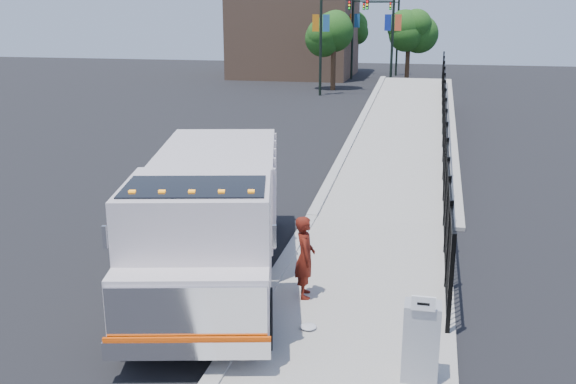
# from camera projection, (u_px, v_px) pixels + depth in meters

# --- Properties ---
(ground) EXTENTS (120.00, 120.00, 0.00)m
(ground) POSITION_uv_depth(u_px,v_px,m) (278.00, 277.00, 13.95)
(ground) COLOR black
(ground) RESTS_ON ground
(sidewalk) EXTENTS (3.55, 12.00, 0.12)m
(sidewalk) POSITION_uv_depth(u_px,v_px,m) (355.00, 326.00, 11.65)
(sidewalk) COLOR #9E998E
(sidewalk) RESTS_ON ground
(curb) EXTENTS (0.30, 12.00, 0.16)m
(curb) POSITION_uv_depth(u_px,v_px,m) (253.00, 314.00, 12.05)
(curb) COLOR #ADAAA3
(curb) RESTS_ON ground
(ramp) EXTENTS (3.95, 24.06, 3.19)m
(ramp) POSITION_uv_depth(u_px,v_px,m) (408.00, 141.00, 28.52)
(ramp) COLOR #9E998E
(ramp) RESTS_ON ground
(iron_fence) EXTENTS (0.10, 28.00, 1.80)m
(iron_fence) POSITION_uv_depth(u_px,v_px,m) (443.00, 139.00, 24.22)
(iron_fence) COLOR black
(iron_fence) RESTS_ON ground
(truck) EXTENTS (4.39, 8.50, 2.78)m
(truck) POSITION_uv_depth(u_px,v_px,m) (211.00, 212.00, 13.28)
(truck) COLOR black
(truck) RESTS_ON ground
(worker) EXTENTS (0.53, 0.68, 1.65)m
(worker) POSITION_uv_depth(u_px,v_px,m) (305.00, 257.00, 12.51)
(worker) COLOR #5C170D
(worker) RESTS_ON sidewalk
(utility_cabinet) EXTENTS (0.55, 0.40, 1.25)m
(utility_cabinet) POSITION_uv_depth(u_px,v_px,m) (421.00, 342.00, 9.71)
(utility_cabinet) COLOR gray
(utility_cabinet) RESTS_ON sidewalk
(arrow_sign) EXTENTS (0.35, 0.04, 0.22)m
(arrow_sign) POSITION_uv_depth(u_px,v_px,m) (423.00, 303.00, 9.31)
(arrow_sign) COLOR white
(arrow_sign) RESTS_ON utility_cabinet
(debris) EXTENTS (0.30, 0.30, 0.08)m
(debris) POSITION_uv_depth(u_px,v_px,m) (308.00, 327.00, 11.41)
(debris) COLOR silver
(debris) RESTS_ON sidewalk
(light_pole_0) EXTENTS (3.77, 0.22, 8.00)m
(light_pole_0) POSITION_uv_depth(u_px,v_px,m) (325.00, 30.00, 42.61)
(light_pole_0) COLOR black
(light_pole_0) RESTS_ON ground
(light_pole_1) EXTENTS (3.78, 0.22, 8.00)m
(light_pole_1) POSITION_uv_depth(u_px,v_px,m) (388.00, 29.00, 44.32)
(light_pole_1) COLOR black
(light_pole_1) RESTS_ON ground
(light_pole_2) EXTENTS (3.77, 0.22, 8.00)m
(light_pole_2) POSITION_uv_depth(u_px,v_px,m) (356.00, 26.00, 52.98)
(light_pole_2) COLOR black
(light_pole_2) RESTS_ON ground
(light_pole_3) EXTENTS (3.77, 0.22, 8.00)m
(light_pole_3) POSITION_uv_depth(u_px,v_px,m) (394.00, 25.00, 56.26)
(light_pole_3) COLOR black
(light_pole_3) RESTS_ON ground
(tree_0) EXTENTS (2.96, 2.96, 5.48)m
(tree_0) POSITION_uv_depth(u_px,v_px,m) (334.00, 34.00, 45.76)
(tree_0) COLOR #382314
(tree_0) RESTS_ON ground
(tree_1) EXTENTS (2.74, 2.74, 5.37)m
(tree_1) POSITION_uv_depth(u_px,v_px,m) (409.00, 32.00, 50.02)
(tree_1) COLOR #382314
(tree_1) RESTS_ON ground
(tree_2) EXTENTS (2.77, 2.77, 5.39)m
(tree_2) POSITION_uv_depth(u_px,v_px,m) (353.00, 29.00, 60.75)
(tree_2) COLOR #382314
(tree_2) RESTS_ON ground
(building) EXTENTS (10.00, 10.00, 8.00)m
(building) POSITION_uv_depth(u_px,v_px,m) (296.00, 30.00, 56.06)
(building) COLOR #8C664C
(building) RESTS_ON ground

